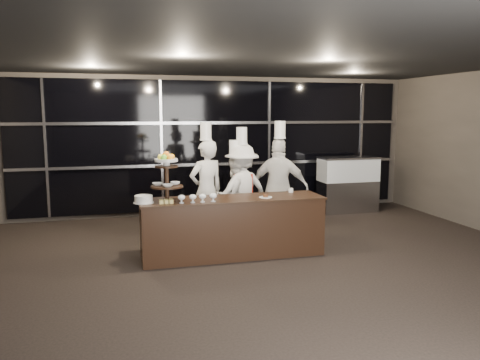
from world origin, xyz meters
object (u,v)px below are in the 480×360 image
object	(u,v)px
buffet_counter	(233,227)
chef_b	(235,196)
display_stand	(167,173)
display_case	(348,181)
chef_d	(279,187)
chef_c	(242,190)
layer_cake	(144,199)
chef_a	(206,189)

from	to	relation	value
buffet_counter	chef_b	world-z (taller)	chef_b
display_stand	display_case	distance (m)	5.03
buffet_counter	chef_d	world-z (taller)	chef_d
chef_b	chef_c	distance (m)	0.16
display_stand	chef_c	world-z (taller)	chef_c
chef_b	buffet_counter	bearing A→B (deg)	-105.80
display_stand	chef_b	world-z (taller)	chef_b
display_case	buffet_counter	bearing A→B (deg)	-142.52
chef_b	chef_d	distance (m)	0.82
chef_b	display_case	bearing A→B (deg)	25.16
layer_cake	display_case	bearing A→B (deg)	29.04
chef_d	display_case	bearing A→B (deg)	36.21
chef_b	chef_d	world-z (taller)	chef_d
chef_a	chef_c	distance (m)	0.67
layer_cake	chef_d	size ratio (longest dim) A/B	0.14
display_stand	layer_cake	size ratio (longest dim) A/B	2.48
chef_a	chef_b	world-z (taller)	chef_a
chef_b	layer_cake	bearing A→B (deg)	-144.71
display_stand	chef_c	size ratio (longest dim) A/B	0.38
buffet_counter	display_case	world-z (taller)	display_case
buffet_counter	chef_a	bearing A→B (deg)	102.30
display_case	chef_c	world-z (taller)	chef_c
display_stand	display_case	xyz separation A→B (m)	(4.30, 2.53, -0.65)
buffet_counter	chef_c	distance (m)	1.25
display_case	chef_a	distance (m)	3.84
display_case	display_stand	bearing A→B (deg)	-149.53
display_stand	chef_a	xyz separation A→B (m)	(0.78, 1.00, -0.43)
chef_a	layer_cake	bearing A→B (deg)	-137.04
chef_a	chef_c	bearing A→B (deg)	8.66
chef_b	display_stand	bearing A→B (deg)	-139.44
layer_cake	chef_a	size ratio (longest dim) A/B	0.15
buffet_counter	chef_c	size ratio (longest dim) A/B	1.44
display_case	chef_c	xyz separation A→B (m)	(-2.85, -1.43, 0.16)
display_stand	chef_d	xyz separation A→B (m)	(2.09, 0.91, -0.44)
display_case	chef_b	bearing A→B (deg)	-154.84
chef_a	chef_d	world-z (taller)	chef_d
chef_c	buffet_counter	bearing A→B (deg)	-111.92
chef_d	buffet_counter	bearing A→B (deg)	-140.05
chef_b	chef_c	world-z (taller)	chef_c
chef_d	layer_cake	bearing A→B (deg)	-158.46
display_stand	chef_a	size ratio (longest dim) A/B	0.36
display_stand	chef_d	world-z (taller)	chef_d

